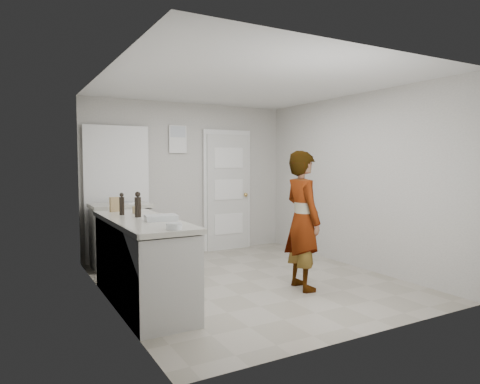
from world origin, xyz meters
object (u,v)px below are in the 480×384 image
cake_mix_box (114,204)px  person (303,220)px  oil_cruet_b (122,204)px  baking_dish (161,218)px  egg_bowl (174,226)px  oil_cruet_a (138,205)px  spice_jar (135,210)px

cake_mix_box → person: bearing=-40.6°
person → cake_mix_box: 2.28m
oil_cruet_b → baking_dish: size_ratio=0.73×
person → egg_bowl: (-1.80, -0.47, 0.12)m
person → oil_cruet_a: person is taller
spice_jar → person: bearing=-25.9°
oil_cruet_a → baking_dish: oil_cruet_a is taller
oil_cruet_a → oil_cruet_b: 0.29m
oil_cruet_b → spice_jar: bearing=23.0°
cake_mix_box → oil_cruet_b: bearing=-99.8°
person → oil_cruet_b: bearing=74.5°
person → baking_dish: bearing=91.8°
person → cake_mix_box: person is taller
oil_cruet_a → baking_dish: size_ratio=0.80×
person → cake_mix_box: bearing=65.9°
cake_mix_box → spice_jar: cake_mix_box is taller
spice_jar → oil_cruet_a: bearing=-99.6°
oil_cruet_a → cake_mix_box: bearing=99.7°
cake_mix_box → egg_bowl: 1.64m
cake_mix_box → baking_dish: bearing=-86.5°
spice_jar → oil_cruet_b: (-0.17, -0.07, 0.08)m
spice_jar → egg_bowl: (-0.01, -1.34, -0.01)m
spice_jar → oil_cruet_b: 0.20m
person → oil_cruet_b: 2.12m
oil_cruet_a → baking_dish: (0.13, -0.38, -0.11)m
baking_dish → egg_bowl: size_ratio=2.43×
egg_bowl → oil_cruet_b: bearing=96.9°
cake_mix_box → oil_cruet_a: oil_cruet_a is taller
oil_cruet_b → egg_bowl: (0.15, -1.27, -0.09)m
spice_jar → baking_dish: (0.08, -0.72, -0.02)m
oil_cruet_a → egg_bowl: 1.00m
baking_dish → egg_bowl: bearing=-98.1°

